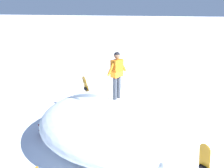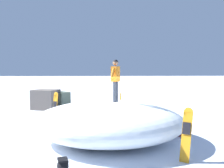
{
  "view_description": "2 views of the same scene",
  "coord_description": "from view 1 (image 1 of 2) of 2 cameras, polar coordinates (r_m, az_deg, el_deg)",
  "views": [
    {
      "loc": [
        -8.22,
        -1.98,
        4.58
      ],
      "look_at": [
        -0.76,
        0.04,
        2.22
      ],
      "focal_mm": 40.99,
      "sensor_mm": 36.0,
      "label": 1
    },
    {
      "loc": [
        9.59,
        -0.7,
        2.73
      ],
      "look_at": [
        0.28,
        -0.14,
        2.24
      ],
      "focal_mm": 41.04,
      "sensor_mm": 36.0,
      "label": 2
    }
  ],
  "objects": [
    {
      "name": "snow_mound",
      "position": [
        9.0,
        2.55,
        -8.12
      ],
      "size": [
        6.34,
        6.62,
        1.53
      ],
      "primitive_type": "ellipsoid",
      "rotation": [
        0.0,
        0.0,
        1.41
      ],
      "color": "white",
      "rests_on": "ground"
    },
    {
      "name": "backpack_near",
      "position": [
        9.89,
        -15.03,
        -9.86
      ],
      "size": [
        0.57,
        0.63,
        0.41
      ],
      "color": "maroon",
      "rests_on": "ground"
    },
    {
      "name": "ground",
      "position": [
        9.61,
        1.44,
        -11.48
      ],
      "size": [
        240.0,
        240.0,
        0.0
      ],
      "primitive_type": "plane",
      "color": "white"
    },
    {
      "name": "snowboard_secondary_upright",
      "position": [
        11.7,
        -5.59,
        -1.78
      ],
      "size": [
        0.47,
        0.46,
        1.61
      ],
      "color": "orange",
      "rests_on": "ground"
    },
    {
      "name": "snowboarder_standing",
      "position": [
        8.55,
        1.11,
        2.8
      ],
      "size": [
        0.93,
        0.48,
        1.62
      ],
      "color": "#333842",
      "rests_on": "snow_mound"
    },
    {
      "name": "backpack_far",
      "position": [
        11.9,
        12.31,
        -5.03
      ],
      "size": [
        0.66,
        0.41,
        0.38
      ],
      "color": "black",
      "rests_on": "ground"
    }
  ]
}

